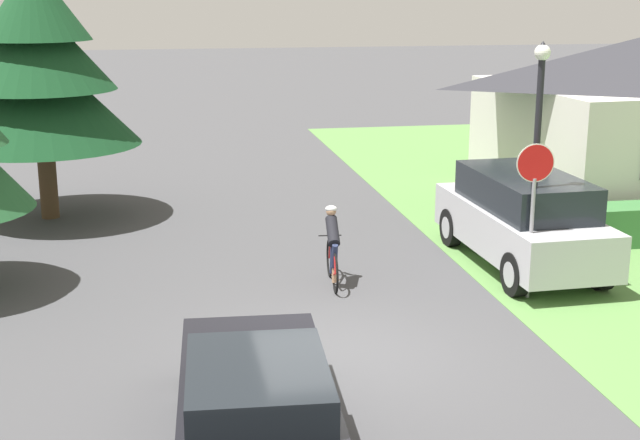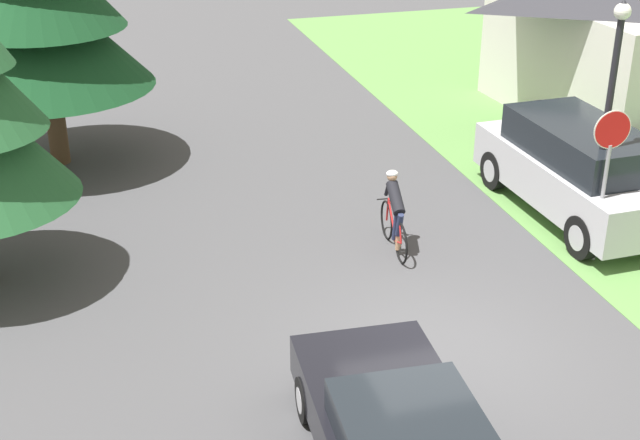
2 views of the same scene
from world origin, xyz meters
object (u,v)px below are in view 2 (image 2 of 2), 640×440
(cyclist, at_px, (395,214))
(parked_suv_right, at_px, (577,169))
(street_lamp, at_px, (610,101))
(conifer_tall_far, at_px, (40,3))
(stop_sign, at_px, (608,158))

(cyclist, xyz_separation_m, parked_suv_right, (3.90, 0.41, 0.27))
(street_lamp, xyz_separation_m, conifer_tall_far, (-9.30, 6.97, 0.83))
(cyclist, bearing_deg, stop_sign, -108.10)
(parked_suv_right, height_order, conifer_tall_far, conifer_tall_far)
(street_lamp, height_order, conifer_tall_far, conifer_tall_far)
(street_lamp, distance_m, conifer_tall_far, 11.65)
(conifer_tall_far, bearing_deg, parked_suv_right, -30.72)
(stop_sign, bearing_deg, parked_suv_right, -105.33)
(parked_suv_right, xyz_separation_m, stop_sign, (-0.61, -1.80, 0.99))
(parked_suv_right, relative_size, street_lamp, 1.09)
(street_lamp, relative_size, conifer_tall_far, 0.75)
(parked_suv_right, bearing_deg, cyclist, 94.33)
(stop_sign, relative_size, conifer_tall_far, 0.47)
(cyclist, bearing_deg, parked_suv_right, -79.21)
(stop_sign, xyz_separation_m, conifer_tall_far, (-9.04, 7.53, 1.63))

